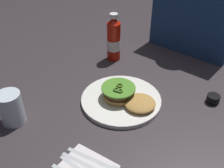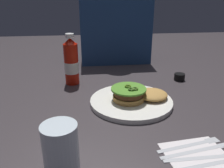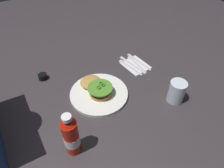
{
  "view_description": "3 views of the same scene",
  "coord_description": "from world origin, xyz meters",
  "views": [
    {
      "loc": [
        0.45,
        -0.57,
        0.64
      ],
      "look_at": [
        -0.03,
        0.03,
        0.07
      ],
      "focal_mm": 42.9,
      "sensor_mm": 36.0,
      "label": 1
    },
    {
      "loc": [
        -0.16,
        -0.7,
        0.38
      ],
      "look_at": [
        -0.07,
        0.03,
        0.09
      ],
      "focal_mm": 37.27,
      "sensor_mm": 36.0,
      "label": 2
    },
    {
      "loc": [
        -0.66,
        0.35,
        0.77
      ],
      "look_at": [
        -0.04,
        -0.01,
        0.08
      ],
      "focal_mm": 33.03,
      "sensor_mm": 36.0,
      "label": 3
    }
  ],
  "objects": [
    {
      "name": "napkin",
      "position": [
        0.1,
        -0.26,
        0.0
      ],
      "size": [
        0.16,
        0.14,
        0.0
      ],
      "primitive_type": "cube",
      "rotation": [
        0.0,
        0.0,
        0.1
      ],
      "color": "silver",
      "rests_on": "ground_plane"
    },
    {
      "name": "water_glass",
      "position": [
        -0.22,
        -0.26,
        0.06
      ],
      "size": [
        0.08,
        0.08,
        0.11
      ],
      "primitive_type": "cylinder",
      "color": "silver",
      "rests_on": "ground_plane"
    },
    {
      "name": "ketchup_bottle",
      "position": [
        -0.22,
        0.27,
        0.1
      ],
      "size": [
        0.06,
        0.06,
        0.22
      ],
      "color": "#BA1809",
      "rests_on": "ground_plane"
    },
    {
      "name": "spoon_utensil",
      "position": [
        0.13,
        -0.27,
        0.0
      ],
      "size": [
        0.18,
        0.03,
        0.0
      ],
      "color": "silver",
      "rests_on": "napkin"
    },
    {
      "name": "burger_sandwich",
      "position": [
        0.02,
        0.04,
        0.04
      ],
      "size": [
        0.21,
        0.13,
        0.05
      ],
      "color": "#BA8742",
      "rests_on": "dinner_plate"
    },
    {
      "name": "ground_plane",
      "position": [
        0.0,
        0.0,
        0.0
      ],
      "size": [
        3.0,
        3.0,
        0.0
      ],
      "primitive_type": "plane",
      "color": "#362F33"
    },
    {
      "name": "condiment_cup",
      "position": [
        0.26,
        0.25,
        0.02
      ],
      "size": [
        0.05,
        0.05,
        0.03
      ],
      "primitive_type": "cylinder",
      "color": "black",
      "rests_on": "ground_plane"
    },
    {
      "name": "butter_knife",
      "position": [
        0.13,
        -0.29,
        0.0
      ],
      "size": [
        0.2,
        0.04,
        0.0
      ],
      "color": "silver",
      "rests_on": "napkin"
    },
    {
      "name": "fork_utensil",
      "position": [
        0.12,
        -0.21,
        0.0
      ],
      "size": [
        0.18,
        0.05,
        0.0
      ],
      "color": "silver",
      "rests_on": "napkin"
    },
    {
      "name": "steak_knife",
      "position": [
        0.13,
        -0.24,
        0.0
      ],
      "size": [
        0.21,
        0.05,
        0.0
      ],
      "color": "silver",
      "rests_on": "napkin"
    },
    {
      "name": "dinner_plate",
      "position": [
        0.0,
        0.04,
        0.01
      ],
      "size": [
        0.29,
        0.29,
        0.02
      ],
      "primitive_type": "cylinder",
      "color": "white",
      "rests_on": "ground_plane"
    }
  ]
}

